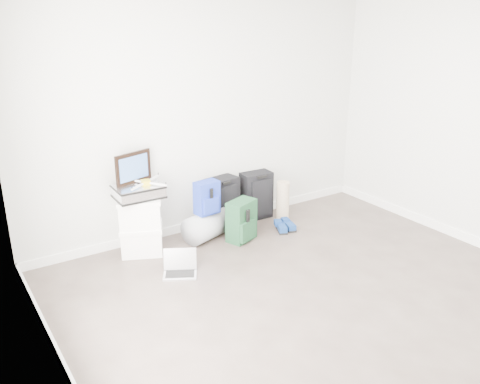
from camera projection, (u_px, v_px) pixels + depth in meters
ground at (354, 323)px, 4.33m from camera, size 5.00×5.00×0.00m
room_envelope at (370, 124)px, 3.75m from camera, size 4.52×5.02×2.71m
boxes_stack at (141, 225)px, 5.48m from camera, size 0.56×0.51×0.64m
briefcase at (138, 191)px, 5.34m from camera, size 0.50×0.37×0.14m
painting at (133, 168)px, 5.34m from camera, size 0.43×0.15×0.33m
drone at (146, 182)px, 5.34m from camera, size 0.44×0.44×0.05m
duffel_bag at (207, 226)px, 5.86m from camera, size 0.61×0.48×0.33m
blue_backpack at (207, 198)px, 5.72m from camera, size 0.29×0.23×0.38m
large_suitcase at (222, 203)px, 6.13m from camera, size 0.44×0.32×0.63m
green_backpack at (242, 221)px, 5.81m from camera, size 0.39×0.35×0.48m
carry_on at (257, 195)px, 6.41m from camera, size 0.39×0.27×0.60m
shoes at (285, 227)px, 6.13m from camera, size 0.29×0.27×0.08m
rolled_rug at (283, 201)px, 6.40m from camera, size 0.16×0.16×0.49m
laptop at (180, 268)px, 5.13m from camera, size 0.41×0.37×0.24m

